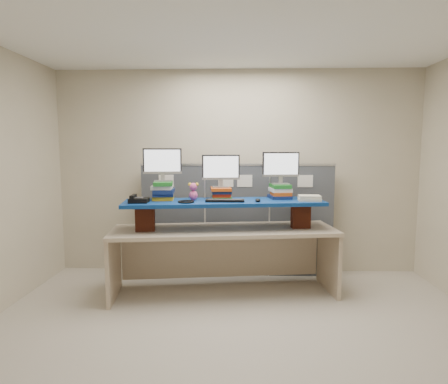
{
  "coord_description": "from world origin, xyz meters",
  "views": [
    {
      "loc": [
        -0.01,
        -3.21,
        1.72
      ],
      "look_at": [
        -0.15,
        1.1,
        1.23
      ],
      "focal_mm": 30.0,
      "sensor_mm": 36.0,
      "label": 1
    }
  ],
  "objects_px": {
    "monitor_center": "(221,169)",
    "desk_phone": "(138,200)",
    "desk": "(224,242)",
    "monitor_left": "(162,163)",
    "keyboard": "(225,200)",
    "blue_board": "(224,202)",
    "monitor_right": "(281,166)"
  },
  "relations": [
    {
      "from": "blue_board",
      "to": "monitor_left",
      "type": "distance_m",
      "value": 0.85
    },
    {
      "from": "desk_phone",
      "to": "monitor_right",
      "type": "bearing_deg",
      "value": 10.69
    },
    {
      "from": "monitor_center",
      "to": "desk_phone",
      "type": "relative_size",
      "value": 2.05
    },
    {
      "from": "monitor_left",
      "to": "keyboard",
      "type": "relative_size",
      "value": 1.01
    },
    {
      "from": "monitor_right",
      "to": "keyboard",
      "type": "distance_m",
      "value": 0.82
    },
    {
      "from": "blue_board",
      "to": "keyboard",
      "type": "height_order",
      "value": "keyboard"
    },
    {
      "from": "blue_board",
      "to": "desk_phone",
      "type": "distance_m",
      "value": 0.98
    },
    {
      "from": "monitor_right",
      "to": "blue_board",
      "type": "bearing_deg",
      "value": -170.36
    },
    {
      "from": "monitor_left",
      "to": "monitor_center",
      "type": "xyz_separation_m",
      "value": [
        0.68,
        0.09,
        -0.08
      ]
    },
    {
      "from": "desk",
      "to": "monitor_center",
      "type": "bearing_deg",
      "value": 102.74
    },
    {
      "from": "blue_board",
      "to": "keyboard",
      "type": "relative_size",
      "value": 5.21
    },
    {
      "from": "blue_board",
      "to": "monitor_left",
      "type": "height_order",
      "value": "monitor_left"
    },
    {
      "from": "desk",
      "to": "desk_phone",
      "type": "height_order",
      "value": "desk_phone"
    },
    {
      "from": "desk",
      "to": "monitor_center",
      "type": "height_order",
      "value": "monitor_center"
    },
    {
      "from": "monitor_center",
      "to": "keyboard",
      "type": "height_order",
      "value": "monitor_center"
    },
    {
      "from": "desk",
      "to": "monitor_left",
      "type": "xyz_separation_m",
      "value": [
        -0.72,
        0.03,
        0.93
      ]
    },
    {
      "from": "monitor_left",
      "to": "blue_board",
      "type": "bearing_deg",
      "value": -9.46
    },
    {
      "from": "blue_board",
      "to": "monitor_center",
      "type": "relative_size",
      "value": 5.15
    },
    {
      "from": "monitor_center",
      "to": "desk_phone",
      "type": "height_order",
      "value": "monitor_center"
    },
    {
      "from": "desk",
      "to": "blue_board",
      "type": "bearing_deg",
      "value": 0.0
    },
    {
      "from": "monitor_left",
      "to": "monitor_right",
      "type": "xyz_separation_m",
      "value": [
        1.4,
        0.18,
        -0.04
      ]
    },
    {
      "from": "blue_board",
      "to": "monitor_left",
      "type": "xyz_separation_m",
      "value": [
        -0.72,
        0.03,
        0.46
      ]
    },
    {
      "from": "desk",
      "to": "monitor_right",
      "type": "xyz_separation_m",
      "value": [
        0.68,
        0.21,
        0.89
      ]
    },
    {
      "from": "desk",
      "to": "monitor_center",
      "type": "distance_m",
      "value": 0.86
    },
    {
      "from": "desk",
      "to": "monitor_right",
      "type": "distance_m",
      "value": 1.13
    },
    {
      "from": "monitor_center",
      "to": "blue_board",
      "type": "bearing_deg",
      "value": -77.26
    },
    {
      "from": "monitor_left",
      "to": "monitor_center",
      "type": "relative_size",
      "value": 1.0
    },
    {
      "from": "blue_board",
      "to": "desk_phone",
      "type": "xyz_separation_m",
      "value": [
        -0.95,
        -0.2,
        0.05
      ]
    },
    {
      "from": "desk",
      "to": "monitor_left",
      "type": "height_order",
      "value": "monitor_left"
    },
    {
      "from": "monitor_center",
      "to": "desk_phone",
      "type": "bearing_deg",
      "value": -168.07
    },
    {
      "from": "blue_board",
      "to": "keyboard",
      "type": "xyz_separation_m",
      "value": [
        0.01,
        -0.09,
        0.03
      ]
    },
    {
      "from": "monitor_center",
      "to": "monitor_right",
      "type": "distance_m",
      "value": 0.72
    }
  ]
}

